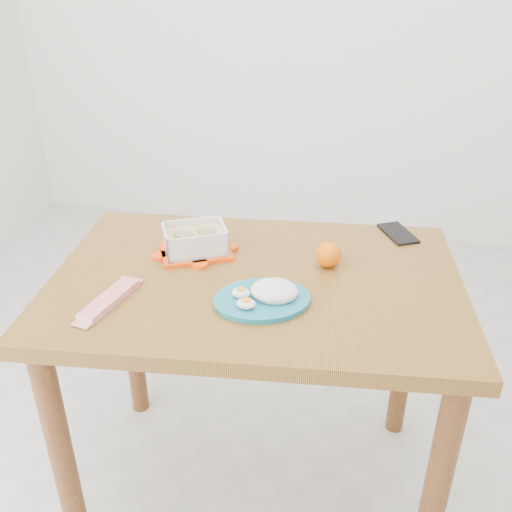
% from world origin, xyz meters
% --- Properties ---
extents(ground, '(3.50, 3.50, 0.00)m').
position_xyz_m(ground, '(0.00, 0.00, 0.00)').
color(ground, '#B7B7B2').
rests_on(ground, ground).
extents(dining_table, '(1.10, 0.80, 0.75)m').
position_xyz_m(dining_table, '(0.03, -0.13, 0.63)').
color(dining_table, olive).
rests_on(dining_table, ground).
extents(food_container, '(0.23, 0.21, 0.08)m').
position_xyz_m(food_container, '(-0.16, -0.04, 0.79)').
color(food_container, '#FF4507').
rests_on(food_container, dining_table).
extents(orange_fruit, '(0.07, 0.07, 0.07)m').
position_xyz_m(orange_fruit, '(0.20, -0.03, 0.78)').
color(orange_fruit, orange).
rests_on(orange_fruit, dining_table).
extents(rice_plate, '(0.29, 0.29, 0.06)m').
position_xyz_m(rice_plate, '(0.08, -0.24, 0.77)').
color(rice_plate, '#19718B').
rests_on(rice_plate, dining_table).
extents(candy_bar, '(0.08, 0.19, 0.02)m').
position_xyz_m(candy_bar, '(-0.28, -0.32, 0.76)').
color(candy_bar, red).
rests_on(candy_bar, dining_table).
extents(smartphone, '(0.12, 0.15, 0.01)m').
position_xyz_m(smartphone, '(0.38, 0.19, 0.75)').
color(smartphone, black).
rests_on(smartphone, dining_table).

